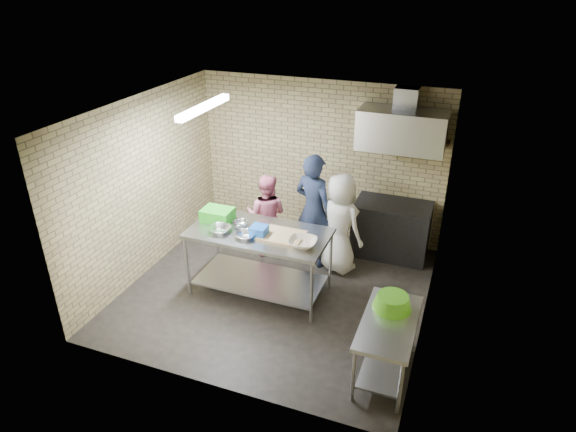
% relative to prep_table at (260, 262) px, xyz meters
% --- Properties ---
extents(floor, '(4.20, 4.20, 0.00)m').
position_rel_prep_table_xyz_m(floor, '(0.23, 0.08, -0.49)').
color(floor, black).
rests_on(floor, ground).
extents(ceiling, '(4.20, 4.20, 0.00)m').
position_rel_prep_table_xyz_m(ceiling, '(0.23, 0.08, 2.21)').
color(ceiling, black).
rests_on(ceiling, ground).
extents(back_wall, '(4.20, 0.06, 2.70)m').
position_rel_prep_table_xyz_m(back_wall, '(0.23, 2.08, 0.86)').
color(back_wall, tan).
rests_on(back_wall, ground).
extents(front_wall, '(4.20, 0.06, 2.70)m').
position_rel_prep_table_xyz_m(front_wall, '(0.23, -1.92, 0.86)').
color(front_wall, tan).
rests_on(front_wall, ground).
extents(left_wall, '(0.06, 4.00, 2.70)m').
position_rel_prep_table_xyz_m(left_wall, '(-1.87, 0.08, 0.86)').
color(left_wall, tan).
rests_on(left_wall, ground).
extents(right_wall, '(0.06, 4.00, 2.70)m').
position_rel_prep_table_xyz_m(right_wall, '(2.33, 0.08, 0.86)').
color(right_wall, tan).
rests_on(right_wall, ground).
extents(prep_table, '(1.96, 0.98, 0.98)m').
position_rel_prep_table_xyz_m(prep_table, '(0.00, 0.00, 0.00)').
color(prep_table, '#ABAFB2').
rests_on(prep_table, floor).
extents(side_counter, '(0.60, 1.20, 0.75)m').
position_rel_prep_table_xyz_m(side_counter, '(2.03, -1.02, -0.12)').
color(side_counter, silver).
rests_on(side_counter, floor).
extents(stove, '(1.20, 0.70, 0.90)m').
position_rel_prep_table_xyz_m(stove, '(1.58, 1.73, -0.04)').
color(stove, black).
rests_on(stove, floor).
extents(range_hood, '(1.30, 0.60, 0.60)m').
position_rel_prep_table_xyz_m(range_hood, '(1.58, 1.78, 1.61)').
color(range_hood, silver).
rests_on(range_hood, back_wall).
extents(hood_duct, '(0.35, 0.30, 0.30)m').
position_rel_prep_table_xyz_m(hood_duct, '(1.58, 1.93, 2.06)').
color(hood_duct, '#A5A8AD').
rests_on(hood_duct, back_wall).
extents(wall_shelf, '(0.80, 0.20, 0.04)m').
position_rel_prep_table_xyz_m(wall_shelf, '(1.88, 1.97, 1.43)').
color(wall_shelf, '#3F2B19').
rests_on(wall_shelf, back_wall).
extents(fluorescent_fixture, '(0.10, 1.25, 0.08)m').
position_rel_prep_table_xyz_m(fluorescent_fixture, '(-0.77, 0.08, 2.15)').
color(fluorescent_fixture, white).
rests_on(fluorescent_fixture, ceiling).
extents(green_crate, '(0.44, 0.33, 0.17)m').
position_rel_prep_table_xyz_m(green_crate, '(-0.70, 0.12, 0.58)').
color(green_crate, green).
rests_on(green_crate, prep_table).
extents(blue_tub, '(0.22, 0.22, 0.14)m').
position_rel_prep_table_xyz_m(blue_tub, '(0.05, -0.10, 0.56)').
color(blue_tub, blue).
rests_on(blue_tub, prep_table).
extents(cutting_board, '(0.60, 0.46, 0.03)m').
position_rel_prep_table_xyz_m(cutting_board, '(0.35, -0.02, 0.51)').
color(cutting_board, tan).
rests_on(cutting_board, prep_table).
extents(mixing_bowl_a, '(0.32, 0.32, 0.08)m').
position_rel_prep_table_xyz_m(mixing_bowl_a, '(-0.50, -0.20, 0.53)').
color(mixing_bowl_a, silver).
rests_on(mixing_bowl_a, prep_table).
extents(mixing_bowl_b, '(0.25, 0.25, 0.07)m').
position_rel_prep_table_xyz_m(mixing_bowl_b, '(-0.30, 0.05, 0.53)').
color(mixing_bowl_b, '#B6B9BE').
rests_on(mixing_bowl_b, prep_table).
extents(mixing_bowl_c, '(0.30, 0.30, 0.07)m').
position_rel_prep_table_xyz_m(mixing_bowl_c, '(-0.10, -0.22, 0.52)').
color(mixing_bowl_c, silver).
rests_on(mixing_bowl_c, prep_table).
extents(ceramic_bowl, '(0.40, 0.40, 0.09)m').
position_rel_prep_table_xyz_m(ceramic_bowl, '(0.70, -0.15, 0.54)').
color(ceramic_bowl, beige).
rests_on(ceramic_bowl, prep_table).
extents(green_basin, '(0.46, 0.46, 0.17)m').
position_rel_prep_table_xyz_m(green_basin, '(2.01, -0.77, 0.34)').
color(green_basin, '#59C626').
rests_on(green_basin, side_counter).
extents(bottle_green, '(0.06, 0.06, 0.15)m').
position_rel_prep_table_xyz_m(bottle_green, '(2.03, 1.97, 1.52)').
color(bottle_green, green).
rests_on(bottle_green, wall_shelf).
extents(man_navy, '(0.77, 0.63, 1.83)m').
position_rel_prep_table_xyz_m(man_navy, '(0.47, 1.04, 0.42)').
color(man_navy, black).
rests_on(man_navy, floor).
extents(woman_pink, '(0.73, 0.60, 1.39)m').
position_rel_prep_table_xyz_m(woman_pink, '(-0.33, 1.04, 0.20)').
color(woman_pink, pink).
rests_on(woman_pink, floor).
extents(woman_white, '(0.92, 0.81, 1.59)m').
position_rel_prep_table_xyz_m(woman_white, '(0.91, 0.99, 0.30)').
color(woman_white, silver).
rests_on(woman_white, floor).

